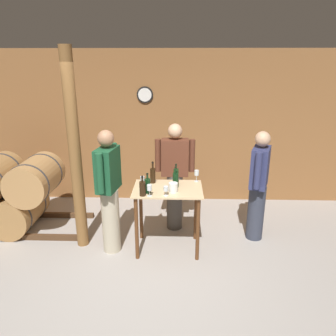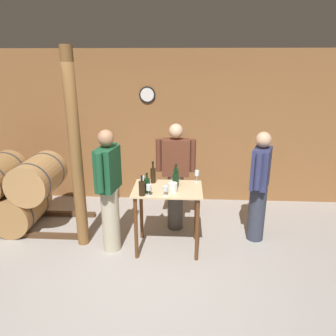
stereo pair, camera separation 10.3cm
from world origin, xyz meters
TOP-DOWN VIEW (x-y plane):
  - ground_plane at (0.00, 0.00)m, footprint 14.00×14.00m
  - back_wall at (-0.00, 2.61)m, footprint 8.40×0.08m
  - barrel_rack at (-2.27, 1.39)m, footprint 2.74×0.89m
  - tasting_table at (0.22, 0.87)m, footprint 0.91×0.65m
  - wooden_post at (-1.00, 0.94)m, footprint 0.16×0.16m
  - wine_bottle_far_left at (-0.09, 0.62)m, footprint 0.08×0.08m
  - wine_bottle_left at (-0.03, 0.71)m, footprint 0.08×0.08m
  - wine_bottle_center at (0.01, 1.07)m, footprint 0.07×0.07m
  - wine_bottle_right at (0.32, 0.92)m, footprint 0.08×0.08m
  - wine_bottle_far_right at (0.33, 1.02)m, footprint 0.07×0.07m
  - wine_glass_near_left at (-0.12, 0.90)m, footprint 0.06×0.06m
  - wine_glass_near_center at (0.00, 0.61)m, footprint 0.06×0.06m
  - wine_glass_near_right at (0.20, 0.63)m, footprint 0.06×0.06m
  - wine_glass_far_side at (0.61, 1.14)m, footprint 0.06×0.06m
  - ice_bucket at (0.29, 0.76)m, footprint 0.12×0.12m
  - person_host at (0.31, 1.48)m, footprint 0.59×0.24m
  - person_visitor_with_scarf at (1.49, 1.20)m, footprint 0.34×0.56m
  - person_visitor_bearded at (-0.55, 0.80)m, footprint 0.29×0.58m

SIDE VIEW (x-z plane):
  - ground_plane at x=0.00m, z-range 0.00..0.00m
  - barrel_rack at x=-2.27m, z-range -0.02..1.13m
  - tasting_table at x=0.22m, z-range 0.25..1.15m
  - person_visitor_with_scarf at x=1.49m, z-range 0.04..1.66m
  - person_host at x=0.31m, z-range 0.05..1.70m
  - person_visitor_bearded at x=-0.55m, z-range 0.05..1.75m
  - ice_bucket at x=0.29m, z-range 0.91..1.03m
  - wine_glass_near_right at x=0.20m, z-range 0.93..1.06m
  - wine_bottle_far_left at x=-0.09m, z-range 0.87..1.13m
  - wine_bottle_left at x=-0.03m, z-range 0.87..1.14m
  - wine_bottle_right at x=0.32m, z-range 0.87..1.16m
  - wine_glass_near_center at x=0.00m, z-range 0.94..1.09m
  - wine_glass_near_left at x=-0.12m, z-range 0.94..1.09m
  - wine_bottle_center at x=0.01m, z-range 0.87..1.17m
  - wine_bottle_far_right at x=0.33m, z-range 0.88..1.17m
  - wine_glass_far_side at x=0.61m, z-range 0.94..1.11m
  - wooden_post at x=-1.00m, z-range 0.00..2.70m
  - back_wall at x=0.00m, z-range 0.00..2.70m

